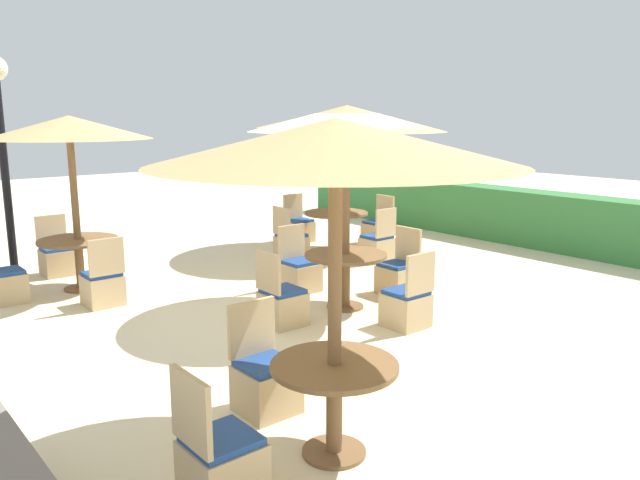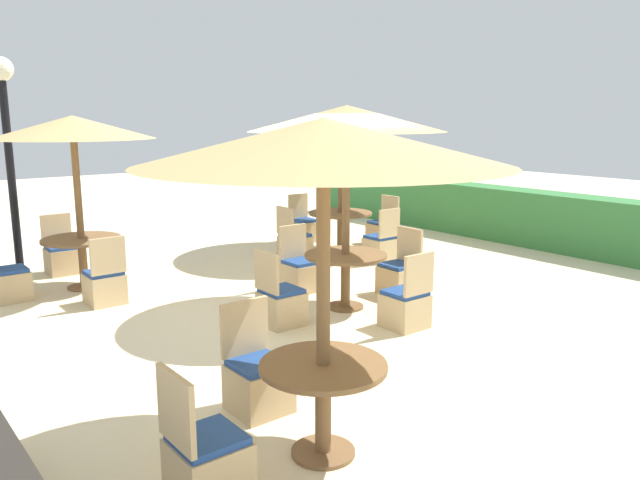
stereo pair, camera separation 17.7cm
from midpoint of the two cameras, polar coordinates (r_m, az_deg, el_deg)
The scene contains 24 objects.
ground_plane at distance 7.89m, azimuth -2.79°, elevation -6.96°, with size 40.00×40.00×0.00m, color beige.
hedge_row at distance 12.40m, azimuth 21.46°, elevation 1.53°, with size 13.00×0.70×1.05m, color #387A3D.
lamp_post at distance 10.52m, azimuth -26.34°, elevation 9.54°, with size 0.36×0.36×3.32m.
parasol_center at distance 7.84m, azimuth 3.12°, elevation 10.94°, with size 2.47×2.47×2.60m.
round_table_center at distance 8.07m, azimuth 2.98°, elevation -2.34°, with size 1.06×1.06×0.72m.
patio_chair_center_north at distance 8.81m, azimuth 7.84°, elevation -3.30°, with size 0.46×0.46×0.93m.
patio_chair_center_west at distance 8.92m, azimuth -1.19°, elevation -3.01°, with size 0.46×0.46×0.93m.
patio_chair_center_south at distance 7.50m, azimuth -2.95°, elevation -5.85°, with size 0.46×0.46×0.93m.
patio_chair_center_east at distance 7.48m, azimuth 8.52°, elevation -6.01°, with size 0.46×0.46×0.93m.
parasol_front_right at distance 4.25m, azimuth 1.53°, elevation 8.80°, with size 2.58×2.58×2.47m.
round_table_front_right at distance 4.67m, azimuth 1.41°, elevation -13.24°, with size 0.94×0.94×0.72m.
patio_chair_front_right_west at distance 5.45m, azimuth -4.77°, elevation -12.73°, with size 0.46×0.46×0.93m.
patio_chair_front_right_south at distance 4.37m, azimuth -9.18°, elevation -19.41°, with size 0.46×0.46×0.93m.
parasol_back_left at distance 11.35m, azimuth 2.40°, elevation 11.00°, with size 2.88×2.88×2.57m.
round_table_back_left at distance 11.51m, azimuth 2.32°, elevation 1.90°, with size 1.17×1.17×0.72m.
patio_chair_back_left_east at distance 10.75m, azimuth 6.06°, elevation -0.57°, with size 0.46×0.46×0.93m.
patio_chair_back_left_west at distance 12.37m, azimuth -1.08°, elevation 1.08°, with size 0.46×0.46×0.93m.
patio_chair_back_left_south at distance 10.86m, azimuth -1.90°, elevation -0.39°, with size 0.46×0.46×0.93m.
patio_chair_back_left_north at distance 12.21m, azimuth 6.16°, elevation 0.88°, with size 0.46×0.46×0.93m.
parasol_front_left at distance 9.40m, azimuth -21.17°, elevation 9.50°, with size 2.25×2.25×2.47m.
round_table_front_left at distance 9.58m, azimuth -20.44°, elevation -0.70°, with size 1.11×1.11×0.74m.
patio_chair_front_left_south at distance 9.40m, azimuth -26.08°, elevation -3.45°, with size 0.46×0.46×0.93m.
patio_chair_front_left_west at distance 10.66m, azimuth -22.08°, elevation -1.46°, with size 0.46×0.46×0.93m.
patio_chair_front_left_east at distance 8.75m, azimuth -18.52°, elevation -3.90°, with size 0.46×0.46×0.93m.
Camera 2 is at (6.15, -4.27, 2.49)m, focal length 35.00 mm.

